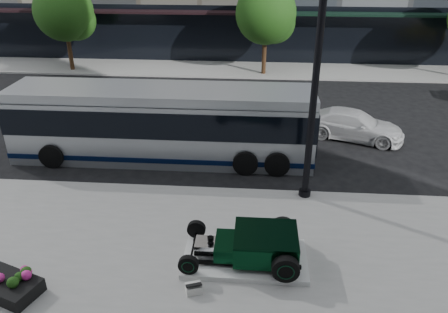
# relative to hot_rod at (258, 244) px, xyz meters

# --- Properties ---
(ground) EXTENTS (120.00, 120.00, 0.00)m
(ground) POSITION_rel_hot_rod_xyz_m (-0.75, 5.90, -0.70)
(ground) COLOR black
(ground) RESTS_ON ground
(sidewalk_far) EXTENTS (70.00, 4.00, 0.12)m
(sidewalk_far) POSITION_rel_hot_rod_xyz_m (-0.75, 19.90, -0.64)
(sidewalk_far) COLOR gray
(sidewalk_far) RESTS_ON ground
(street_trees) EXTENTS (29.80, 3.80, 5.70)m
(street_trees) POSITION_rel_hot_rod_xyz_m (0.40, 18.97, 3.07)
(street_trees) COLOR black
(street_trees) RESTS_ON sidewalk_far
(display_plinth) EXTENTS (3.40, 1.80, 0.15)m
(display_plinth) POSITION_rel_hot_rod_xyz_m (-0.33, -0.00, -0.50)
(display_plinth) COLOR silver
(display_plinth) RESTS_ON sidewalk_near
(hot_rod) EXTENTS (3.22, 2.00, 0.81)m
(hot_rod) POSITION_rel_hot_rod_xyz_m (0.00, 0.00, 0.00)
(hot_rod) COLOR black
(hot_rod) RESTS_ON display_plinth
(info_plaque) EXTENTS (0.48, 0.42, 0.31)m
(info_plaque) POSITION_rel_hot_rod_xyz_m (-1.59, -1.29, -0.45)
(info_plaque) COLOR silver
(info_plaque) RESTS_ON sidewalk_near
(lamppost) EXTENTS (0.41, 0.41, 7.54)m
(lamppost) POSITION_rel_hot_rod_xyz_m (1.62, 3.62, 2.91)
(lamppost) COLOR black
(lamppost) RESTS_ON sidewalk_near
(flower_planter) EXTENTS (2.05, 1.50, 0.60)m
(flower_planter) POSITION_rel_hot_rod_xyz_m (-6.35, -1.61, -0.36)
(flower_planter) COLOR black
(flower_planter) RESTS_ON sidewalk_near
(transit_bus) EXTENTS (12.12, 2.88, 2.92)m
(transit_bus) POSITION_rel_hot_rod_xyz_m (-3.88, 6.49, 0.79)
(transit_bus) COLOR #A3A8AD
(transit_bus) RESTS_ON ground
(white_sedan) EXTENTS (4.74, 3.10, 1.28)m
(white_sedan) POSITION_rel_hot_rod_xyz_m (4.22, 8.98, -0.06)
(white_sedan) COLOR silver
(white_sedan) RESTS_ON ground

